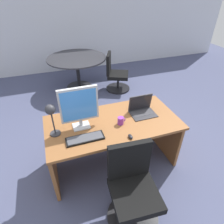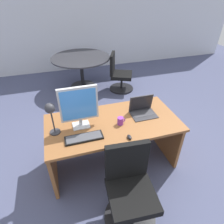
{
  "view_description": "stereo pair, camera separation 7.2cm",
  "coord_description": "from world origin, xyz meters",
  "px_view_note": "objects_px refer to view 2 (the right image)",
  "views": [
    {
      "loc": [
        -0.63,
        -1.77,
        2.17
      ],
      "look_at": [
        0.0,
        0.04,
        0.85
      ],
      "focal_mm": 30.66,
      "sensor_mm": 36.0,
      "label": 1
    },
    {
      "loc": [
        -0.56,
        -1.79,
        2.17
      ],
      "look_at": [
        0.0,
        0.04,
        0.85
      ],
      "focal_mm": 30.66,
      "sensor_mm": 36.0,
      "label": 2
    }
  ],
  "objects_px": {
    "office_chair": "(130,193)",
    "meeting_table": "(81,65)",
    "mouse": "(129,137)",
    "monitor": "(79,105)",
    "keyboard": "(84,138)",
    "desk_lamp": "(51,112)",
    "meeting_chair_near": "(119,76)",
    "coffee_mug": "(121,121)",
    "laptop": "(142,108)",
    "desk": "(112,132)"
  },
  "relations": [
    {
      "from": "desk",
      "to": "coffee_mug",
      "type": "height_order",
      "value": "coffee_mug"
    },
    {
      "from": "coffee_mug",
      "to": "office_chair",
      "type": "bearing_deg",
      "value": -100.5
    },
    {
      "from": "office_chair",
      "to": "meeting_table",
      "type": "distance_m",
      "value": 3.25
    },
    {
      "from": "mouse",
      "to": "meeting_table",
      "type": "distance_m",
      "value": 2.83
    },
    {
      "from": "monitor",
      "to": "office_chair",
      "type": "distance_m",
      "value": 1.08
    },
    {
      "from": "mouse",
      "to": "meeting_table",
      "type": "xyz_separation_m",
      "value": [
        -0.09,
        2.82,
        -0.18
      ]
    },
    {
      "from": "mouse",
      "to": "meeting_chair_near",
      "type": "height_order",
      "value": "meeting_chair_near"
    },
    {
      "from": "coffee_mug",
      "to": "laptop",
      "type": "bearing_deg",
      "value": 23.43
    },
    {
      "from": "mouse",
      "to": "monitor",
      "type": "bearing_deg",
      "value": 141.57
    },
    {
      "from": "keyboard",
      "to": "desk_lamp",
      "type": "xyz_separation_m",
      "value": [
        -0.3,
        0.17,
        0.29
      ]
    },
    {
      "from": "mouse",
      "to": "office_chair",
      "type": "relative_size",
      "value": 0.09
    },
    {
      "from": "desk",
      "to": "mouse",
      "type": "bearing_deg",
      "value": -77.73
    },
    {
      "from": "desk",
      "to": "keyboard",
      "type": "xyz_separation_m",
      "value": [
        -0.4,
        -0.25,
        0.22
      ]
    },
    {
      "from": "meeting_chair_near",
      "to": "office_chair",
      "type": "bearing_deg",
      "value": -106.62
    },
    {
      "from": "desk_lamp",
      "to": "meeting_table",
      "type": "relative_size",
      "value": 0.31
    },
    {
      "from": "keyboard",
      "to": "meeting_chair_near",
      "type": "distance_m",
      "value": 2.64
    },
    {
      "from": "monitor",
      "to": "office_chair",
      "type": "relative_size",
      "value": 0.56
    },
    {
      "from": "monitor",
      "to": "desk_lamp",
      "type": "relative_size",
      "value": 1.27
    },
    {
      "from": "laptop",
      "to": "desk_lamp",
      "type": "xyz_separation_m",
      "value": [
        -1.12,
        -0.11,
        0.23
      ]
    },
    {
      "from": "desk",
      "to": "office_chair",
      "type": "bearing_deg",
      "value": -93.77
    },
    {
      "from": "mouse",
      "to": "keyboard",
      "type": "bearing_deg",
      "value": 163.43
    },
    {
      "from": "office_chair",
      "to": "meeting_table",
      "type": "relative_size",
      "value": 0.69
    },
    {
      "from": "desk_lamp",
      "to": "office_chair",
      "type": "relative_size",
      "value": 0.44
    },
    {
      "from": "monitor",
      "to": "meeting_chair_near",
      "type": "distance_m",
      "value": 2.49
    },
    {
      "from": "laptop",
      "to": "keyboard",
      "type": "bearing_deg",
      "value": -161.2
    },
    {
      "from": "laptop",
      "to": "keyboard",
      "type": "height_order",
      "value": "laptop"
    },
    {
      "from": "desk_lamp",
      "to": "meeting_table",
      "type": "height_order",
      "value": "desk_lamp"
    },
    {
      "from": "meeting_table",
      "to": "coffee_mug",
      "type": "bearing_deg",
      "value": -88.22
    },
    {
      "from": "desk",
      "to": "keyboard",
      "type": "distance_m",
      "value": 0.52
    },
    {
      "from": "keyboard",
      "to": "monitor",
      "type": "bearing_deg",
      "value": 88.52
    },
    {
      "from": "laptop",
      "to": "meeting_table",
      "type": "xyz_separation_m",
      "value": [
        -0.43,
        2.4,
        -0.23
      ]
    },
    {
      "from": "desk",
      "to": "office_chair",
      "type": "distance_m",
      "value": 0.82
    },
    {
      "from": "desk_lamp",
      "to": "meeting_chair_near",
      "type": "distance_m",
      "value": 2.7
    },
    {
      "from": "meeting_table",
      "to": "mouse",
      "type": "bearing_deg",
      "value": -88.19
    },
    {
      "from": "keyboard",
      "to": "mouse",
      "type": "bearing_deg",
      "value": -16.57
    },
    {
      "from": "monitor",
      "to": "coffee_mug",
      "type": "relative_size",
      "value": 5.11
    },
    {
      "from": "laptop",
      "to": "desk_lamp",
      "type": "distance_m",
      "value": 1.14
    },
    {
      "from": "office_chair",
      "to": "meeting_table",
      "type": "height_order",
      "value": "office_chair"
    },
    {
      "from": "meeting_chair_near",
      "to": "mouse",
      "type": "bearing_deg",
      "value": -106.35
    },
    {
      "from": "desk_lamp",
      "to": "office_chair",
      "type": "xyz_separation_m",
      "value": [
        0.64,
        -0.74,
        -0.65
      ]
    },
    {
      "from": "laptop",
      "to": "keyboard",
      "type": "relative_size",
      "value": 0.76
    },
    {
      "from": "mouse",
      "to": "office_chair",
      "type": "height_order",
      "value": "office_chair"
    },
    {
      "from": "coffee_mug",
      "to": "meeting_table",
      "type": "xyz_separation_m",
      "value": [
        -0.08,
        2.55,
        -0.21
      ]
    },
    {
      "from": "keyboard",
      "to": "office_chair",
      "type": "bearing_deg",
      "value": -58.74
    },
    {
      "from": "monitor",
      "to": "laptop",
      "type": "distance_m",
      "value": 0.84
    },
    {
      "from": "mouse",
      "to": "coffee_mug",
      "type": "xyz_separation_m",
      "value": [
        -0.01,
        0.27,
        0.03
      ]
    },
    {
      "from": "monitor",
      "to": "keyboard",
      "type": "height_order",
      "value": "monitor"
    },
    {
      "from": "mouse",
      "to": "meeting_chair_near",
      "type": "distance_m",
      "value": 2.59
    },
    {
      "from": "desk_lamp",
      "to": "meeting_table",
      "type": "distance_m",
      "value": 2.64
    },
    {
      "from": "monitor",
      "to": "keyboard",
      "type": "xyz_separation_m",
      "value": [
        -0.01,
        -0.23,
        -0.28
      ]
    }
  ]
}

